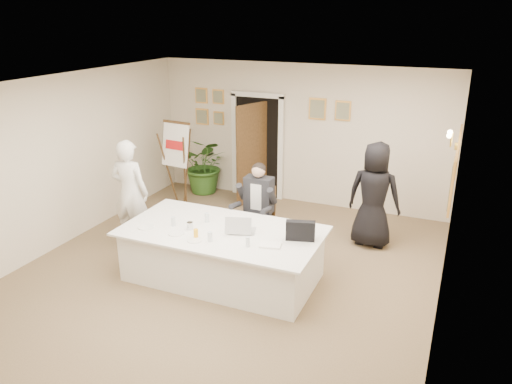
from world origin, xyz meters
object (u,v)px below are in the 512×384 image
at_px(flip_chart, 180,168).
at_px(potted_palm, 206,165).
at_px(laptop, 242,222).
at_px(laptop_bag, 300,231).
at_px(seated_man, 258,205).
at_px(steel_jug, 190,226).
at_px(conference_table, 222,254).
at_px(standing_woman, 374,195).
at_px(oj_glass, 196,234).
at_px(standing_man, 130,192).
at_px(paper_stack, 270,245).

relative_size(flip_chart, potted_palm, 1.38).
height_order(potted_palm, laptop, potted_palm).
height_order(flip_chart, laptop_bag, flip_chart).
height_order(seated_man, steel_jug, seated_man).
relative_size(flip_chart, laptop, 4.46).
relative_size(laptop, steel_jug, 3.48).
bearing_deg(flip_chart, laptop, -42.88).
height_order(conference_table, standing_woman, standing_woman).
xyz_separation_m(laptop, oj_glass, (-0.49, -0.45, -0.07)).
distance_m(flip_chart, standing_woman, 3.89).
xyz_separation_m(seated_man, standing_man, (-2.00, -0.70, 0.17)).
bearing_deg(potted_palm, flip_chart, -94.94).
bearing_deg(standing_woman, laptop, 55.11).
distance_m(laptop_bag, paper_stack, 0.47).
height_order(standing_man, paper_stack, standing_man).
bearing_deg(laptop_bag, potted_palm, 119.62).
distance_m(seated_man, laptop_bag, 1.55).
bearing_deg(seated_man, conference_table, -95.60).
bearing_deg(laptop_bag, flip_chart, 130.12).
bearing_deg(oj_glass, flip_chart, 125.32).
bearing_deg(steel_jug, conference_table, 21.15).
height_order(laptop, steel_jug, laptop).
xyz_separation_m(standing_man, potted_palm, (-0.06, 2.70, -0.28)).
xyz_separation_m(flip_chart, steel_jug, (1.67, -2.45, 0.04)).
bearing_deg(flip_chart, paper_stack, -40.50).
bearing_deg(potted_palm, laptop_bag, -44.33).
bearing_deg(seated_man, steel_jug, -112.50).
relative_size(standing_man, laptop, 4.69).
height_order(laptop_bag, oj_glass, laptop_bag).
distance_m(standing_woman, potted_palm, 3.99).
xyz_separation_m(seated_man, laptop_bag, (1.09, -1.08, 0.19)).
distance_m(standing_woman, laptop_bag, 1.99).
bearing_deg(conference_table, standing_woman, 48.34).
bearing_deg(standing_man, oj_glass, 148.07).
bearing_deg(flip_chart, oj_glass, -54.68).
bearing_deg(laptop, oj_glass, -154.96).
bearing_deg(standing_man, standing_woman, -163.27).
relative_size(potted_palm, steel_jug, 11.27).
xyz_separation_m(conference_table, standing_woman, (1.78, 2.00, 0.50)).
bearing_deg(conference_table, laptop, 13.77).
xyz_separation_m(conference_table, paper_stack, (0.83, -0.21, 0.40)).
height_order(flip_chart, standing_man, standing_man).
relative_size(seated_man, oj_glass, 11.22).
bearing_deg(laptop, standing_man, 151.68).
height_order(standing_man, potted_palm, standing_man).
xyz_separation_m(flip_chart, laptop_bag, (3.24, -2.17, 0.12)).
height_order(conference_table, laptop, laptop).
xyz_separation_m(seated_man, steel_jug, (-0.47, -1.36, 0.10)).
bearing_deg(potted_palm, paper_stack, -50.16).
relative_size(standing_man, steel_jug, 16.31).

